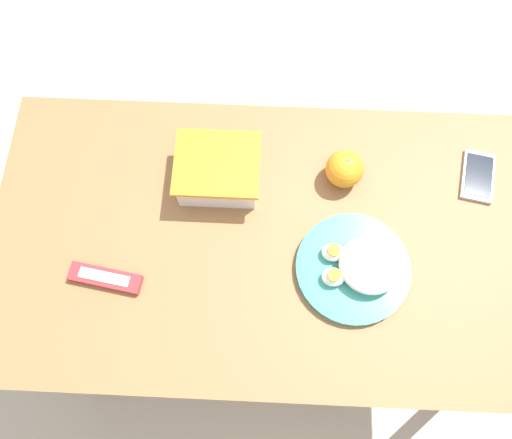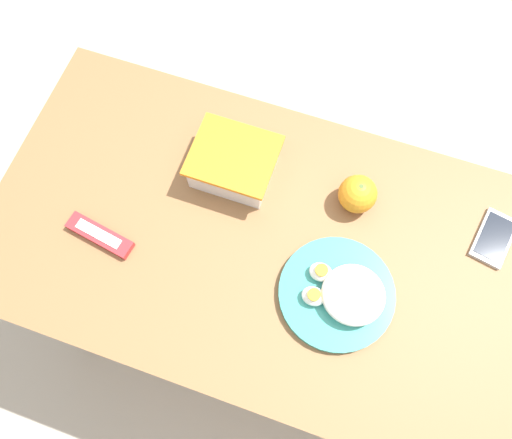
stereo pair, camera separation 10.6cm
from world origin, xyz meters
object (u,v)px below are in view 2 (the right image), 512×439
Objects in this scene: food_container at (234,164)px; candy_bar at (100,235)px; orange_fruit at (358,194)px; cell_phone at (494,238)px; rice_plate at (342,293)px.

food_container is 1.17× the size of candy_bar.
orange_fruit reaches higher than cell_phone.
candy_bar is at bearing -132.35° from food_container.
cell_phone is at bearing 18.67° from candy_bar.
candy_bar is 1.18× the size of cell_phone.
food_container is at bearing 47.65° from candy_bar.
cell_phone is at bearing 39.27° from rice_plate.
food_container is at bearing 146.85° from rice_plate.
cell_phone is (0.80, 0.27, -0.00)m from candy_bar.
rice_plate is (0.03, -0.21, -0.02)m from orange_fruit.
orange_fruit is 0.53× the size of candy_bar.
food_container is 1.38× the size of cell_phone.
rice_plate reaches higher than cell_phone.
rice_plate is 1.81× the size of cell_phone.
cell_phone is (0.58, 0.03, -0.03)m from food_container.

